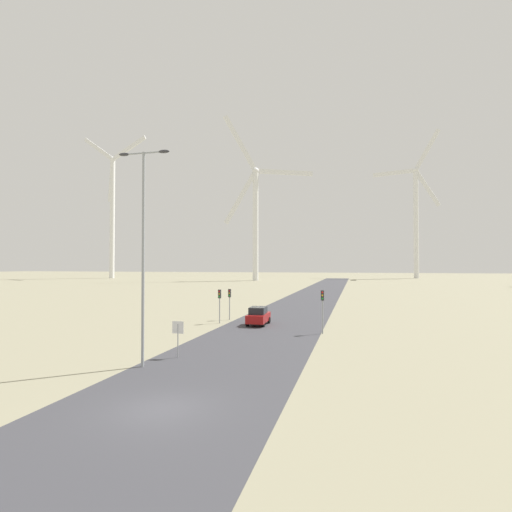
{
  "coord_description": "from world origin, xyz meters",
  "views": [
    {
      "loc": [
        8.01,
        -15.53,
        6.11
      ],
      "look_at": [
        0.0,
        16.46,
        6.84
      ],
      "focal_mm": 28.0,
      "sensor_mm": 36.0,
      "label": 1
    }
  ],
  "objects_px": {
    "wind_turbine_left": "(256,210)",
    "wind_turbine_center": "(416,212)",
    "car_approaching": "(258,316)",
    "wind_turbine_far_left": "(112,206)",
    "traffic_light_post_near_right": "(323,302)",
    "traffic_light_post_mid_left": "(230,297)",
    "streetlamp": "(143,236)",
    "stop_sign_near": "(178,332)",
    "traffic_light_post_near_left": "(220,299)"
  },
  "relations": [
    {
      "from": "traffic_light_post_mid_left",
      "to": "wind_turbine_far_left",
      "type": "xyz_separation_m",
      "value": [
        -94.77,
        118.7,
        30.46
      ]
    },
    {
      "from": "traffic_light_post_near_left",
      "to": "wind_turbine_center",
      "type": "distance_m",
      "value": 161.36
    },
    {
      "from": "streetlamp",
      "to": "traffic_light_post_near_right",
      "type": "height_order",
      "value": "streetlamp"
    },
    {
      "from": "streetlamp",
      "to": "wind_turbine_center",
      "type": "relative_size",
      "value": 0.19
    },
    {
      "from": "streetlamp",
      "to": "wind_turbine_center",
      "type": "xyz_separation_m",
      "value": [
        39.16,
        171.62,
        22.29
      ]
    },
    {
      "from": "wind_turbine_left",
      "to": "streetlamp",
      "type": "bearing_deg",
      "value": -78.84
    },
    {
      "from": "traffic_light_post_near_right",
      "to": "wind_turbine_center",
      "type": "xyz_separation_m",
      "value": [
        29.6,
        157.5,
        27.33
      ]
    },
    {
      "from": "traffic_light_post_near_left",
      "to": "wind_turbine_left",
      "type": "xyz_separation_m",
      "value": [
        -24.01,
        110.82,
        24.82
      ]
    },
    {
      "from": "stop_sign_near",
      "to": "traffic_light_post_near_left",
      "type": "bearing_deg",
      "value": 99.07
    },
    {
      "from": "stop_sign_near",
      "to": "wind_turbine_far_left",
      "type": "distance_m",
      "value": 170.5
    },
    {
      "from": "wind_turbine_left",
      "to": "wind_turbine_center",
      "type": "bearing_deg",
      "value": 33.61
    },
    {
      "from": "streetlamp",
      "to": "traffic_light_post_near_right",
      "type": "relative_size",
      "value": 3.37
    },
    {
      "from": "traffic_light_post_mid_left",
      "to": "wind_turbine_center",
      "type": "xyz_separation_m",
      "value": [
        40.35,
        150.95,
        27.65
      ]
    },
    {
      "from": "wind_turbine_far_left",
      "to": "traffic_light_post_near_right",
      "type": "bearing_deg",
      "value": -49.88
    },
    {
      "from": "traffic_light_post_near_left",
      "to": "traffic_light_post_mid_left",
      "type": "distance_m",
      "value": 2.78
    },
    {
      "from": "streetlamp",
      "to": "car_approaching",
      "type": "bearing_deg",
      "value": 81.15
    },
    {
      "from": "wind_turbine_far_left",
      "to": "traffic_light_post_near_left",
      "type": "bearing_deg",
      "value": -52.1
    },
    {
      "from": "traffic_light_post_near_right",
      "to": "traffic_light_post_mid_left",
      "type": "xyz_separation_m",
      "value": [
        -10.75,
        6.54,
        -0.32
      ]
    },
    {
      "from": "stop_sign_near",
      "to": "car_approaching",
      "type": "height_order",
      "value": "stop_sign_near"
    },
    {
      "from": "wind_turbine_left",
      "to": "wind_turbine_center",
      "type": "height_order",
      "value": "wind_turbine_center"
    },
    {
      "from": "wind_turbine_left",
      "to": "wind_turbine_center",
      "type": "relative_size",
      "value": 0.96
    },
    {
      "from": "stop_sign_near",
      "to": "wind_turbine_left",
      "type": "xyz_separation_m",
      "value": [
        -26.43,
        126.03,
        25.74
      ]
    },
    {
      "from": "wind_turbine_center",
      "to": "streetlamp",
      "type": "bearing_deg",
      "value": -102.85
    },
    {
      "from": "stop_sign_near",
      "to": "traffic_light_post_near_right",
      "type": "distance_m",
      "value": 14.31
    },
    {
      "from": "stop_sign_near",
      "to": "traffic_light_post_near_left",
      "type": "xyz_separation_m",
      "value": [
        -2.43,
        15.21,
        0.92
      ]
    },
    {
      "from": "wind_turbine_center",
      "to": "stop_sign_near",
      "type": "bearing_deg",
      "value": -102.72
    },
    {
      "from": "wind_turbine_far_left",
      "to": "wind_turbine_center",
      "type": "relative_size",
      "value": 1.0
    },
    {
      "from": "streetlamp",
      "to": "traffic_light_post_near_left",
      "type": "distance_m",
      "value": 18.71
    },
    {
      "from": "streetlamp",
      "to": "wind_turbine_left",
      "type": "xyz_separation_m",
      "value": [
        -25.4,
        128.72,
        19.54
      ]
    },
    {
      "from": "wind_turbine_far_left",
      "to": "wind_turbine_center",
      "type": "bearing_deg",
      "value": 13.43
    },
    {
      "from": "stop_sign_near",
      "to": "traffic_light_post_mid_left",
      "type": "xyz_separation_m",
      "value": [
        -2.23,
        17.98,
        0.84
      ]
    },
    {
      "from": "wind_turbine_far_left",
      "to": "wind_turbine_left",
      "type": "distance_m",
      "value": 71.58
    },
    {
      "from": "car_approaching",
      "to": "streetlamp",
      "type": "bearing_deg",
      "value": -98.85
    },
    {
      "from": "wind_turbine_center",
      "to": "traffic_light_post_near_right",
      "type": "bearing_deg",
      "value": -100.64
    },
    {
      "from": "streetlamp",
      "to": "stop_sign_near",
      "type": "bearing_deg",
      "value": 69.0
    },
    {
      "from": "car_approaching",
      "to": "traffic_light_post_near_right",
      "type": "bearing_deg",
      "value": -28.92
    },
    {
      "from": "traffic_light_post_near_right",
      "to": "wind_turbine_far_left",
      "type": "height_order",
      "value": "wind_turbine_far_left"
    },
    {
      "from": "traffic_light_post_near_left",
      "to": "wind_turbine_far_left",
      "type": "height_order",
      "value": "wind_turbine_far_left"
    },
    {
      "from": "wind_turbine_far_left",
      "to": "wind_turbine_left",
      "type": "bearing_deg",
      "value": -8.58
    },
    {
      "from": "car_approaching",
      "to": "traffic_light_post_near_left",
      "type": "bearing_deg",
      "value": 179.66
    },
    {
      "from": "streetlamp",
      "to": "wind_turbine_far_left",
      "type": "relative_size",
      "value": 0.2
    },
    {
      "from": "stop_sign_near",
      "to": "streetlamp",
      "type": "bearing_deg",
      "value": -111.0
    },
    {
      "from": "stop_sign_near",
      "to": "wind_turbine_center",
      "type": "xyz_separation_m",
      "value": [
        38.12,
        168.93,
        28.49
      ]
    },
    {
      "from": "car_approaching",
      "to": "wind_turbine_center",
      "type": "relative_size",
      "value": 0.06
    },
    {
      "from": "traffic_light_post_mid_left",
      "to": "wind_turbine_far_left",
      "type": "distance_m",
      "value": 154.92
    },
    {
      "from": "car_approaching",
      "to": "wind_turbine_far_left",
      "type": "xyz_separation_m",
      "value": [
        -98.75,
        121.5,
        32.06
      ]
    },
    {
      "from": "traffic_light_post_near_right",
      "to": "car_approaching",
      "type": "height_order",
      "value": "traffic_light_post_near_right"
    },
    {
      "from": "streetlamp",
      "to": "wind_turbine_left",
      "type": "distance_m",
      "value": 132.65
    },
    {
      "from": "wind_turbine_far_left",
      "to": "traffic_light_post_mid_left",
      "type": "bearing_deg",
      "value": -51.4
    },
    {
      "from": "traffic_light_post_near_left",
      "to": "car_approaching",
      "type": "distance_m",
      "value": 4.5
    }
  ]
}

